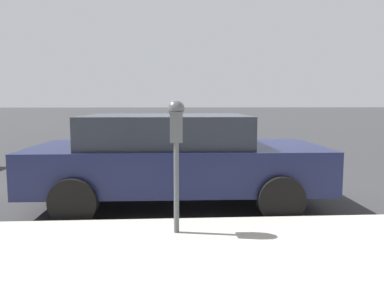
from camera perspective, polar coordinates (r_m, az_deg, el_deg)
ground_plane at (r=7.08m, az=0.03°, el=-6.88°), size 220.00×220.00×0.00m
parking_meter at (r=4.17m, az=-2.43°, el=1.81°), size 0.21×0.19×1.51m
car_navy at (r=5.91m, az=-2.63°, el=-2.00°), size 2.20×4.49×1.43m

